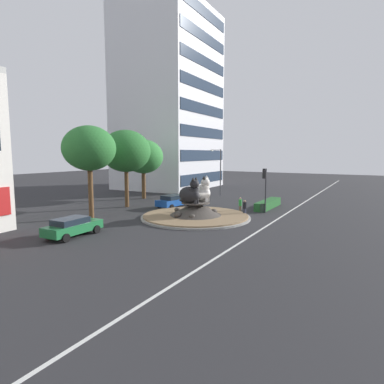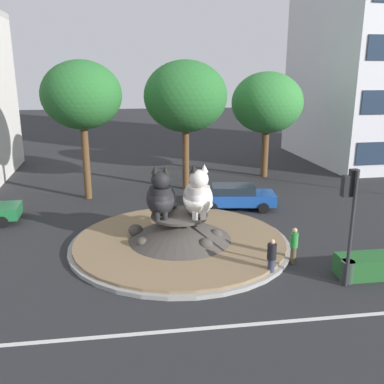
% 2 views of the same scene
% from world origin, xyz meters
% --- Properties ---
extents(ground_plane, '(160.00, 160.00, 0.00)m').
position_xyz_m(ground_plane, '(0.00, 0.00, 0.00)').
color(ground_plane, '#28282B').
extents(lane_centreline, '(112.00, 0.20, 0.01)m').
position_xyz_m(lane_centreline, '(0.00, -7.14, 0.00)').
color(lane_centreline, silver).
rests_on(lane_centreline, ground).
extents(roundabout_island, '(10.71, 10.71, 1.58)m').
position_xyz_m(roundabout_island, '(-0.00, 0.00, 0.55)').
color(roundabout_island, gray).
rests_on(roundabout_island, ground).
extents(cat_statue_black, '(1.74, 2.55, 2.54)m').
position_xyz_m(cat_statue_black, '(-0.88, 0.07, 2.50)').
color(cat_statue_black, black).
rests_on(cat_statue_black, roundabout_island).
extents(cat_statue_white, '(1.80, 2.62, 2.59)m').
position_xyz_m(cat_statue_white, '(0.88, -0.14, 2.52)').
color(cat_statue_white, silver).
rests_on(cat_statue_white, roundabout_island).
extents(traffic_light_mast, '(0.71, 0.55, 4.72)m').
position_xyz_m(traffic_light_mast, '(5.95, -4.98, 3.46)').
color(traffic_light_mast, '#2D2D33').
rests_on(traffic_light_mast, ground).
extents(office_tower, '(17.62, 14.82, 31.76)m').
position_xyz_m(office_tower, '(23.14, 18.72, 15.88)').
color(office_tower, silver).
rests_on(office_tower, ground).
extents(clipped_hedge_strip, '(6.47, 1.20, 0.90)m').
position_xyz_m(clipped_hedge_strip, '(9.33, -4.38, 0.45)').
color(clipped_hedge_strip, '#235B28').
rests_on(clipped_hedge_strip, ground).
extents(broadleaf_tree_behind_island, '(5.54, 5.54, 8.24)m').
position_xyz_m(broadleaf_tree_behind_island, '(8.40, 13.15, 5.85)').
color(broadleaf_tree_behind_island, brown).
rests_on(broadleaf_tree_behind_island, ground).
extents(second_tree_near_tower, '(5.06, 5.06, 8.95)m').
position_xyz_m(second_tree_near_tower, '(-5.17, 8.81, 6.76)').
color(second_tree_near_tower, brown).
rests_on(second_tree_near_tower, ground).
extents(third_tree_left, '(5.73, 5.73, 9.01)m').
position_xyz_m(third_tree_left, '(1.63, 10.26, 6.55)').
color(third_tree_left, brown).
rests_on(third_tree_left, ground).
extents(streetlight_arm, '(2.46, 0.60, 6.93)m').
position_xyz_m(streetlight_arm, '(16.73, 5.42, 4.09)').
color(streetlight_arm, '#4C4C51').
rests_on(streetlight_arm, ground).
extents(pedestrian_black_shirt, '(0.39, 0.39, 1.63)m').
position_xyz_m(pedestrian_black_shirt, '(3.38, -3.79, 0.85)').
color(pedestrian_black_shirt, '#33384C').
rests_on(pedestrian_black_shirt, ground).
extents(pedestrian_green_shirt, '(0.34, 0.34, 1.67)m').
position_xyz_m(pedestrian_green_shirt, '(4.74, -2.77, 0.88)').
color(pedestrian_green_shirt, brown).
rests_on(pedestrian_green_shirt, ground).
extents(sedan_on_far_lane, '(4.65, 2.18, 1.46)m').
position_xyz_m(sedan_on_far_lane, '(-10.92, 4.58, 0.78)').
color(sedan_on_far_lane, '#1E6B38').
rests_on(sedan_on_far_lane, ground).
extents(hatchback_near_shophouse, '(4.86, 2.54, 1.49)m').
position_xyz_m(hatchback_near_shophouse, '(4.09, 5.22, 0.79)').
color(hatchback_near_shophouse, '#19479E').
rests_on(hatchback_near_shophouse, ground).
extents(litter_bin, '(0.56, 0.56, 0.90)m').
position_xyz_m(litter_bin, '(6.25, -4.74, 0.45)').
color(litter_bin, '#2D4233').
rests_on(litter_bin, ground).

